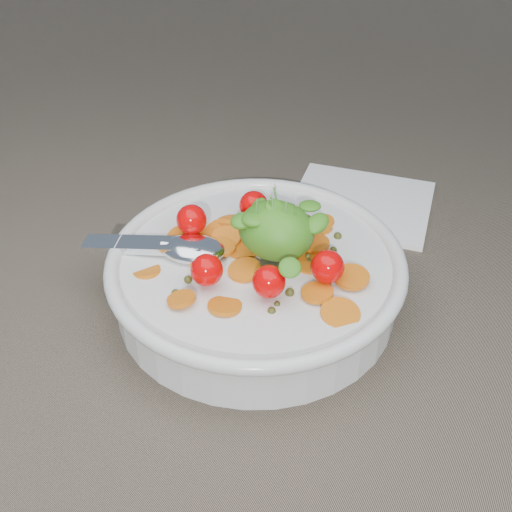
% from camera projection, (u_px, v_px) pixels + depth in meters
% --- Properties ---
extents(ground, '(6.00, 6.00, 0.00)m').
position_uv_depth(ground, '(237.00, 299.00, 0.61)').
color(ground, '#736652').
rests_on(ground, ground).
extents(bowl, '(0.29, 0.27, 0.12)m').
position_uv_depth(bowl, '(256.00, 275.00, 0.59)').
color(bowl, silver).
rests_on(bowl, ground).
extents(napkin, '(0.17, 0.16, 0.01)m').
position_uv_depth(napkin, '(361.00, 203.00, 0.74)').
color(napkin, white).
rests_on(napkin, ground).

